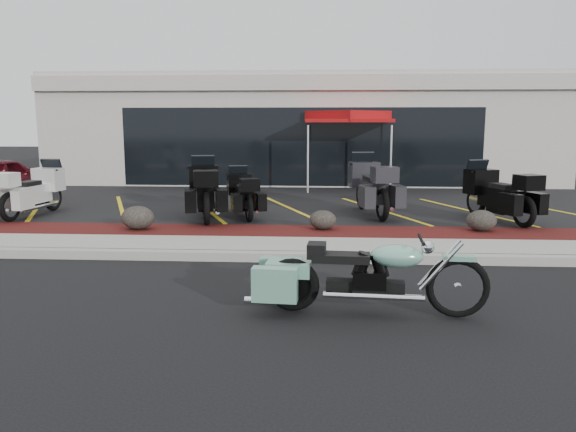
# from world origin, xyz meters

# --- Properties ---
(ground) EXTENTS (90.00, 90.00, 0.00)m
(ground) POSITION_xyz_m (0.00, 0.00, 0.00)
(ground) COLOR black
(ground) RESTS_ON ground
(curb) EXTENTS (24.00, 0.25, 0.15)m
(curb) POSITION_xyz_m (0.00, 0.90, 0.07)
(curb) COLOR gray
(curb) RESTS_ON ground
(sidewalk) EXTENTS (24.00, 1.20, 0.15)m
(sidewalk) POSITION_xyz_m (0.00, 1.60, 0.07)
(sidewalk) COLOR gray
(sidewalk) RESTS_ON ground
(mulch_bed) EXTENTS (24.00, 1.20, 0.16)m
(mulch_bed) POSITION_xyz_m (0.00, 2.80, 0.08)
(mulch_bed) COLOR #330C0B
(mulch_bed) RESTS_ON ground
(upper_lot) EXTENTS (26.00, 9.60, 0.15)m
(upper_lot) POSITION_xyz_m (0.00, 8.20, 0.07)
(upper_lot) COLOR black
(upper_lot) RESTS_ON ground
(dealership_building) EXTENTS (18.00, 8.16, 4.00)m
(dealership_building) POSITION_xyz_m (0.00, 14.47, 2.01)
(dealership_building) COLOR #AAA499
(dealership_building) RESTS_ON ground
(boulder_left) EXTENTS (0.67, 0.56, 0.48)m
(boulder_left) POSITION_xyz_m (-3.01, 2.74, 0.40)
(boulder_left) COLOR black
(boulder_left) RESTS_ON mulch_bed
(boulder_mid) EXTENTS (0.55, 0.46, 0.39)m
(boulder_mid) POSITION_xyz_m (0.75, 2.95, 0.36)
(boulder_mid) COLOR black
(boulder_mid) RESTS_ON mulch_bed
(boulder_right) EXTENTS (0.60, 0.50, 0.42)m
(boulder_right) POSITION_xyz_m (3.93, 2.97, 0.37)
(boulder_right) COLOR black
(boulder_right) RESTS_ON mulch_bed
(hero_cruiser) EXTENTS (2.85, 0.92, 0.99)m
(hero_cruiser) POSITION_xyz_m (2.35, -1.78, 0.49)
(hero_cruiser) COLOR #73B29A
(hero_cruiser) RESTS_ON ground
(touring_white) EXTENTS (1.11, 2.30, 1.29)m
(touring_white) POSITION_xyz_m (-5.90, 5.06, 0.79)
(touring_white) COLOR silver
(touring_white) RESTS_ON upper_lot
(touring_black_front) EXTENTS (1.45, 2.54, 1.39)m
(touring_black_front) POSITION_xyz_m (-2.12, 4.98, 0.85)
(touring_black_front) COLOR black
(touring_black_front) RESTS_ON upper_lot
(touring_black_mid) EXTENTS (1.31, 2.10, 1.14)m
(touring_black_mid) POSITION_xyz_m (-1.29, 5.11, 0.72)
(touring_black_mid) COLOR black
(touring_black_mid) RESTS_ON upper_lot
(touring_grey) EXTENTS (1.39, 2.61, 1.44)m
(touring_grey) POSITION_xyz_m (1.73, 5.76, 0.87)
(touring_grey) COLOR #29282D
(touring_grey) RESTS_ON upper_lot
(touring_black_rear) EXTENTS (1.59, 2.43, 1.32)m
(touring_black_rear) POSITION_xyz_m (4.34, 4.95, 0.81)
(touring_black_rear) COLOR black
(touring_black_rear) RESTS_ON upper_lot
(traffic_cone) EXTENTS (0.32, 0.32, 0.49)m
(traffic_cone) POSITION_xyz_m (-1.36, 7.39, 0.39)
(traffic_cone) COLOR #FE4B08
(traffic_cone) RESTS_ON upper_lot
(popup_canopy) EXTENTS (3.41, 3.41, 2.53)m
(popup_canopy) POSITION_xyz_m (1.56, 10.29, 2.44)
(popup_canopy) COLOR silver
(popup_canopy) RESTS_ON upper_lot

